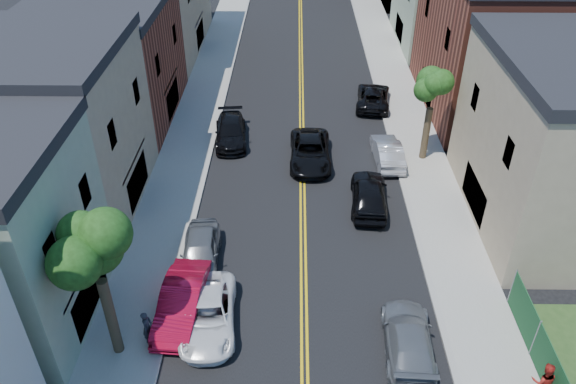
{
  "coord_description": "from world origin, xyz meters",
  "views": [
    {
      "loc": [
        -0.48,
        -1.63,
        19.25
      ],
      "look_at": [
        -0.84,
        23.18,
        2.0
      ],
      "focal_mm": 34.92,
      "sensor_mm": 36.0,
      "label": 1
    }
  ],
  "objects_px": {
    "silver_car_right": "(387,152)",
    "pedestrian_right": "(543,381)",
    "white_pickup": "(208,314)",
    "black_suv_lane": "(310,151)",
    "black_car_right": "(369,194)",
    "pedestrian_left": "(147,327)",
    "red_sedan": "(182,302)",
    "grey_car_left": "(200,251)",
    "black_car_left": "(231,132)",
    "dark_car_right_far": "(373,97)",
    "grey_car_right": "(408,339)"
  },
  "relations": [
    {
      "from": "black_car_left",
      "to": "black_suv_lane",
      "type": "distance_m",
      "value": 6.02
    },
    {
      "from": "silver_car_right",
      "to": "pedestrian_right",
      "type": "bearing_deg",
      "value": 98.76
    },
    {
      "from": "grey_car_left",
      "to": "grey_car_right",
      "type": "bearing_deg",
      "value": -32.64
    },
    {
      "from": "pedestrian_right",
      "to": "grey_car_right",
      "type": "bearing_deg",
      "value": -13.71
    },
    {
      "from": "pedestrian_right",
      "to": "pedestrian_left",
      "type": "bearing_deg",
      "value": 2.84
    },
    {
      "from": "black_car_left",
      "to": "dark_car_right_far",
      "type": "bearing_deg",
      "value": 23.36
    },
    {
      "from": "black_car_left",
      "to": "pedestrian_left",
      "type": "height_order",
      "value": "pedestrian_left"
    },
    {
      "from": "red_sedan",
      "to": "black_suv_lane",
      "type": "xyz_separation_m",
      "value": [
        6.0,
        13.4,
        -0.06
      ]
    },
    {
      "from": "pedestrian_left",
      "to": "dark_car_right_far",
      "type": "bearing_deg",
      "value": -20.74
    },
    {
      "from": "pedestrian_left",
      "to": "pedestrian_right",
      "type": "xyz_separation_m",
      "value": [
        15.8,
        -2.59,
        0.12
      ]
    },
    {
      "from": "grey_car_left",
      "to": "black_car_left",
      "type": "relative_size",
      "value": 0.91
    },
    {
      "from": "grey_car_left",
      "to": "black_suv_lane",
      "type": "relative_size",
      "value": 0.83
    },
    {
      "from": "black_car_left",
      "to": "pedestrian_right",
      "type": "distance_m",
      "value": 24.63
    },
    {
      "from": "red_sedan",
      "to": "grey_car_left",
      "type": "height_order",
      "value": "red_sedan"
    },
    {
      "from": "silver_car_right",
      "to": "pedestrian_right",
      "type": "relative_size",
      "value": 2.44
    },
    {
      "from": "grey_car_left",
      "to": "dark_car_right_far",
      "type": "relative_size",
      "value": 0.89
    },
    {
      "from": "black_car_right",
      "to": "pedestrian_left",
      "type": "xyz_separation_m",
      "value": [
        -10.5,
        -10.19,
        0.11
      ]
    },
    {
      "from": "grey_car_left",
      "to": "grey_car_right",
      "type": "height_order",
      "value": "grey_car_left"
    },
    {
      "from": "white_pickup",
      "to": "black_suv_lane",
      "type": "xyz_separation_m",
      "value": [
        4.74,
        14.03,
        0.07
      ]
    },
    {
      "from": "white_pickup",
      "to": "black_suv_lane",
      "type": "bearing_deg",
      "value": 67.12
    },
    {
      "from": "white_pickup",
      "to": "dark_car_right_far",
      "type": "distance_m",
      "value": 24.47
    },
    {
      "from": "red_sedan",
      "to": "black_car_left",
      "type": "bearing_deg",
      "value": 91.75
    },
    {
      "from": "red_sedan",
      "to": "black_car_right",
      "type": "relative_size",
      "value": 1.0
    },
    {
      "from": "grey_car_left",
      "to": "red_sedan",
      "type": "bearing_deg",
      "value": -98.25
    },
    {
      "from": "white_pickup",
      "to": "pedestrian_right",
      "type": "bearing_deg",
      "value": -19.24
    },
    {
      "from": "red_sedan",
      "to": "silver_car_right",
      "type": "xyz_separation_m",
      "value": [
        11.0,
        13.47,
        -0.08
      ]
    },
    {
      "from": "red_sedan",
      "to": "pedestrian_left",
      "type": "distance_m",
      "value": 2.02
    },
    {
      "from": "black_car_right",
      "to": "dark_car_right_far",
      "type": "distance_m",
      "value": 13.36
    },
    {
      "from": "grey_car_left",
      "to": "black_suv_lane",
      "type": "distance_m",
      "value": 11.42
    },
    {
      "from": "pedestrian_left",
      "to": "pedestrian_right",
      "type": "bearing_deg",
      "value": -92.56
    },
    {
      "from": "black_suv_lane",
      "to": "pedestrian_right",
      "type": "distance_m",
      "value": 19.6
    },
    {
      "from": "red_sedan",
      "to": "pedestrian_right",
      "type": "xyz_separation_m",
      "value": [
        14.6,
        -4.21,
        0.25
      ]
    },
    {
      "from": "white_pickup",
      "to": "pedestrian_right",
      "type": "distance_m",
      "value": 13.82
    },
    {
      "from": "black_car_right",
      "to": "pedestrian_right",
      "type": "xyz_separation_m",
      "value": [
        5.3,
        -12.78,
        0.23
      ]
    },
    {
      "from": "silver_car_right",
      "to": "pedestrian_left",
      "type": "distance_m",
      "value": 19.41
    },
    {
      "from": "grey_car_right",
      "to": "black_suv_lane",
      "type": "height_order",
      "value": "black_suv_lane"
    },
    {
      "from": "black_car_left",
      "to": "silver_car_right",
      "type": "xyz_separation_m",
      "value": [
        10.4,
        -2.58,
        0.01
      ]
    },
    {
      "from": "white_pickup",
      "to": "pedestrian_right",
      "type": "height_order",
      "value": "pedestrian_right"
    },
    {
      "from": "silver_car_right",
      "to": "pedestrian_left",
      "type": "bearing_deg",
      "value": 48.31
    },
    {
      "from": "white_pickup",
      "to": "grey_car_left",
      "type": "bearing_deg",
      "value": 98.67
    },
    {
      "from": "red_sedan",
      "to": "grey_car_right",
      "type": "xyz_separation_m",
      "value": [
        9.87,
        -1.92,
        -0.11
      ]
    },
    {
      "from": "silver_car_right",
      "to": "black_car_left",
      "type": "bearing_deg",
      "value": -16.66
    },
    {
      "from": "red_sedan",
      "to": "grey_car_left",
      "type": "bearing_deg",
      "value": 88.73
    },
    {
      "from": "pedestrian_right",
      "to": "black_suv_lane",
      "type": "bearing_deg",
      "value": -51.83
    },
    {
      "from": "pedestrian_left",
      "to": "black_suv_lane",
      "type": "bearing_deg",
      "value": -18.85
    },
    {
      "from": "black_car_left",
      "to": "dark_car_right_far",
      "type": "relative_size",
      "value": 0.98
    },
    {
      "from": "white_pickup",
      "to": "black_car_left",
      "type": "relative_size",
      "value": 0.99
    },
    {
      "from": "black_suv_lane",
      "to": "grey_car_right",
      "type": "bearing_deg",
      "value": -75.77
    },
    {
      "from": "silver_car_right",
      "to": "pedestrian_right",
      "type": "distance_m",
      "value": 18.05
    },
    {
      "from": "white_pickup",
      "to": "pedestrian_right",
      "type": "xyz_separation_m",
      "value": [
        13.34,
        -3.59,
        0.38
      ]
    }
  ]
}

